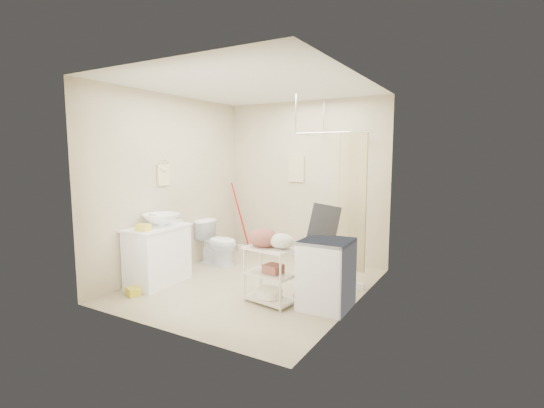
{
  "coord_description": "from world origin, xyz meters",
  "views": [
    {
      "loc": [
        2.77,
        -4.29,
        1.74
      ],
      "look_at": [
        0.15,
        0.25,
        1.08
      ],
      "focal_mm": 26.0,
      "sensor_mm": 36.0,
      "label": 1
    }
  ],
  "objects_px": {
    "vanity": "(158,255)",
    "toilet": "(218,242)",
    "washing_machine": "(326,274)",
    "laundry_rack": "(270,270)"
  },
  "relations": [
    {
      "from": "toilet",
      "to": "vanity",
      "type": "bearing_deg",
      "value": 177.31
    },
    {
      "from": "toilet",
      "to": "washing_machine",
      "type": "bearing_deg",
      "value": -107.45
    },
    {
      "from": "vanity",
      "to": "toilet",
      "type": "relative_size",
      "value": 1.26
    },
    {
      "from": "washing_machine",
      "to": "vanity",
      "type": "bearing_deg",
      "value": -173.42
    },
    {
      "from": "vanity",
      "to": "laundry_rack",
      "type": "relative_size",
      "value": 1.11
    },
    {
      "from": "toilet",
      "to": "laundry_rack",
      "type": "distance_m",
      "value": 1.86
    },
    {
      "from": "washing_machine",
      "to": "toilet",
      "type": "bearing_deg",
      "value": 157.58
    },
    {
      "from": "toilet",
      "to": "laundry_rack",
      "type": "height_order",
      "value": "laundry_rack"
    },
    {
      "from": "washing_machine",
      "to": "laundry_rack",
      "type": "height_order",
      "value": "laundry_rack"
    },
    {
      "from": "vanity",
      "to": "washing_machine",
      "type": "bearing_deg",
      "value": 5.06
    }
  ]
}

